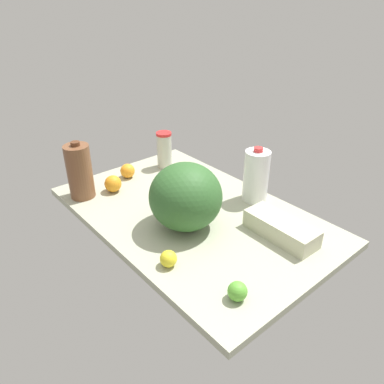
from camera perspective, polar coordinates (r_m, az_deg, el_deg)
The scene contains 11 objects.
countertop at distance 162.09cm, azimuth 0.00°, elevation -3.55°, with size 120.00×76.00×3.00cm, color #AAAD93.
watermelon at distance 145.73cm, azimuth -0.98°, elevation -0.72°, with size 28.85×28.85×27.00cm, color #32622C.
egg_carton at distance 148.62cm, azimuth 13.39°, elevation -5.44°, with size 29.37×11.48×7.32cm, color beige.
milk_jug at distance 167.89cm, azimuth 9.74°, elevation 2.45°, with size 11.19×11.19×25.22cm.
tumbler_cup at distance 198.53cm, azimuth -4.24°, elevation 6.42°, with size 7.97×7.97×19.30cm.
chocolate_milk_jug at distance 175.08cm, azimuth -16.75°, elevation 3.02°, with size 11.24×11.24×26.75cm.
lime_near_front at distance 120.05cm, azimuth 6.94°, elevation -14.78°, with size 6.30×6.30×6.30cm, color #5CAD36.
orange_beside_bowl at distance 191.54cm, azimuth -9.79°, elevation 3.19°, with size 7.27×7.27×7.27cm, color orange.
lime_loose at distance 183.24cm, azimuth 0.36°, elevation 2.21°, with size 6.17×6.17×6.17cm, color #6CA92E.
orange_by_jug at distance 179.49cm, azimuth -11.95°, elevation 1.24°, with size 7.97×7.97×7.97cm, color orange.
lemon_far_back at distance 131.40cm, azimuth -3.61°, elevation -10.11°, with size 6.05×6.05×6.05cm, color yellow.
Camera 1 is at (103.95, -88.43, 88.95)cm, focal length 35.00 mm.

